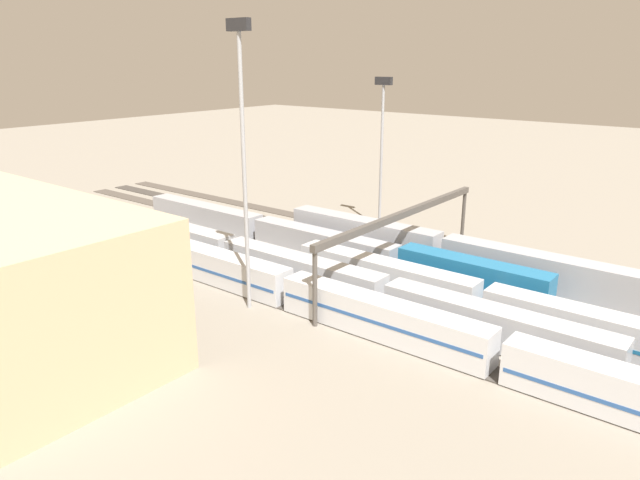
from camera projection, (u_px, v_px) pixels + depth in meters
name	position (u px, v px, depth m)	size (l,w,h in m)	color
ground_plane	(365.00, 269.00, 76.50)	(400.00, 400.00, 0.00)	gray
track_bed_0	(421.00, 242.00, 87.70)	(140.00, 2.80, 0.12)	#4C443D
track_bed_1	(404.00, 250.00, 83.97)	(140.00, 2.80, 0.12)	#3D3833
track_bed_2	(385.00, 259.00, 80.23)	(140.00, 2.80, 0.12)	#4C443D
track_bed_3	(365.00, 269.00, 76.49)	(140.00, 2.80, 0.12)	#3D3833
track_bed_4	(342.00, 280.00, 72.75)	(140.00, 2.80, 0.12)	#3D3833
track_bed_5	(317.00, 292.00, 69.01)	(140.00, 2.80, 0.12)	#4C443D
track_bed_6	(289.00, 305.00, 65.27)	(140.00, 2.80, 0.12)	#3D3833
train_on_track_6	(381.00, 318.00, 57.48)	(71.40, 3.06, 3.80)	silver
train_on_track_4	(482.00, 302.00, 61.34)	(47.20, 3.06, 3.80)	silver
train_on_track_2	(442.00, 254.00, 74.49)	(47.20, 3.00, 5.00)	#A8AAB2
train_on_track_5	(386.00, 296.00, 62.74)	(95.60, 3.00, 3.80)	#B7BABF
train_on_track_3	(314.00, 242.00, 80.91)	(66.40, 3.00, 4.40)	#1E6B9E
light_mast_0	(382.00, 132.00, 90.97)	(2.80, 0.70, 23.68)	#9EA0A5
light_mast_1	(243.00, 136.00, 59.32)	(2.80, 0.70, 30.08)	#9EA0A5
signal_gantry	(403.00, 220.00, 70.98)	(0.70, 35.00, 8.80)	#4C4742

